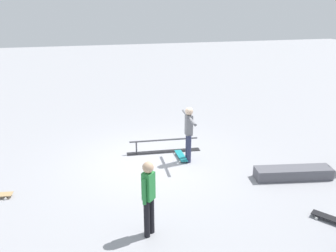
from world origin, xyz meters
TOP-DOWN VIEW (x-y plane):
  - ground_plane at (0.00, 0.00)m, footprint 60.00×60.00m
  - grind_rail at (-0.51, -0.64)m, footprint 2.22×0.42m
  - skate_ledge at (-3.30, 1.80)m, footprint 1.99×0.78m
  - skater_main at (-1.02, 0.16)m, footprint 0.22×1.28m
  - skateboard_main at (-0.89, -0.07)m, footprint 0.28×0.81m
  - bystander_green_shirt at (0.70, 3.09)m, footprint 0.30×0.29m
  - loose_skateboard_black at (-2.98, 3.65)m, footprint 0.63×0.77m

SIDE VIEW (x-z plane):
  - ground_plane at x=0.00m, z-range 0.00..0.00m
  - skateboard_main at x=-0.89m, z-range 0.03..0.12m
  - loose_skateboard_black at x=-2.98m, z-range 0.03..0.12m
  - skate_ledge at x=-3.30m, z-range 0.00..0.29m
  - grind_rail at x=-0.51m, z-range -0.03..0.38m
  - bystander_green_shirt at x=0.70m, z-range 0.10..1.64m
  - skater_main at x=-1.02m, z-range 0.13..1.72m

